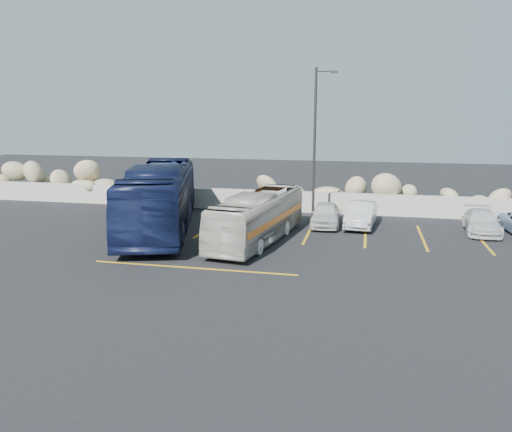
% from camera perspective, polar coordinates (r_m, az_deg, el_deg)
% --- Properties ---
extents(ground, '(90.00, 90.00, 0.00)m').
position_cam_1_polar(ground, '(18.50, -4.54, -6.33)').
color(ground, black).
rests_on(ground, ground).
extents(seawall, '(60.00, 0.40, 1.20)m').
position_cam_1_polar(seawall, '(29.71, 2.25, 1.75)').
color(seawall, '#99958B').
rests_on(seawall, ground).
extents(riprap_pile, '(54.00, 2.80, 2.60)m').
position_cam_1_polar(riprap_pile, '(30.77, 2.67, 3.41)').
color(riprap_pile, tan).
rests_on(riprap_pile, ground).
extents(parking_lines, '(18.16, 9.36, 0.01)m').
position_cam_1_polar(parking_lines, '(23.09, 10.73, -2.84)').
color(parking_lines, '#C59017').
rests_on(parking_lines, ground).
extents(lamppost, '(1.14, 0.18, 8.00)m').
position_cam_1_polar(lamppost, '(26.47, 6.83, 8.52)').
color(lamppost, '#2A2825').
rests_on(lamppost, ground).
extents(vintage_bus, '(3.01, 8.19, 2.23)m').
position_cam_1_polar(vintage_bus, '(22.46, 0.24, -0.14)').
color(vintage_bus, '#B8B2A6').
rests_on(vintage_bus, ground).
extents(tour_coach, '(5.96, 11.94, 3.24)m').
position_cam_1_polar(tour_coach, '(25.07, -10.90, 2.07)').
color(tour_coach, '#0F1533').
rests_on(tour_coach, ground).
extents(car_a, '(1.55, 3.61, 1.22)m').
position_cam_1_polar(car_a, '(25.92, 7.95, 0.20)').
color(car_a, silver).
rests_on(car_a, ground).
extents(car_b, '(1.66, 3.92, 1.26)m').
position_cam_1_polar(car_b, '(26.06, 11.90, 0.17)').
color(car_b, silver).
rests_on(car_b, ground).
extents(car_c, '(1.76, 3.84, 1.09)m').
position_cam_1_polar(car_c, '(26.56, 24.38, -0.60)').
color(car_c, silver).
rests_on(car_c, ground).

